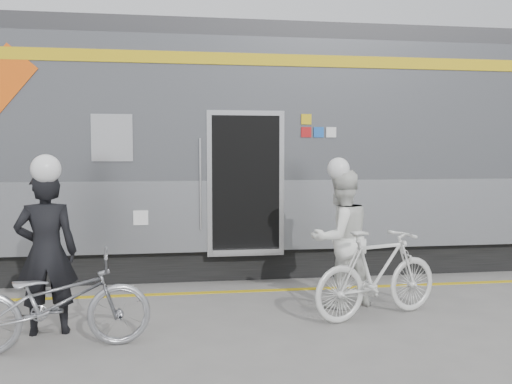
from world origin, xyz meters
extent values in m
plane|color=slate|center=(0.00, 0.00, 0.00)|extent=(90.00, 90.00, 0.00)
cube|color=black|center=(-1.45, 4.20, 0.25)|extent=(24.00, 2.70, 0.50)
cube|color=#9EA0A5|center=(-1.45, 4.20, 1.05)|extent=(24.00, 3.00, 1.10)
cube|color=#585A5F|center=(-1.45, 4.20, 2.70)|extent=(24.00, 3.00, 2.20)
cube|color=#38383A|center=(-1.45, 4.20, 3.95)|extent=(24.00, 2.64, 0.30)
cube|color=gold|center=(-1.45, 2.69, 3.45)|extent=(24.00, 0.02, 0.18)
cube|color=black|center=(-1.25, 2.69, 2.25)|extent=(0.55, 0.02, 0.65)
cube|color=black|center=(0.75, 2.90, 1.55)|extent=(1.05, 0.45, 2.10)
cube|color=silver|center=(0.75, 2.69, 1.55)|extent=(1.20, 0.02, 2.25)
cylinder|color=silver|center=(0.05, 2.67, 1.55)|extent=(0.04, 0.04, 1.40)
cube|color=silver|center=(0.75, 2.65, 0.52)|extent=(1.05, 0.25, 0.06)
cube|color=gold|center=(1.70, 2.69, 2.55)|extent=(0.16, 0.01, 0.16)
cube|color=#AA1315|center=(1.70, 2.69, 2.35)|extent=(0.16, 0.01, 0.16)
cube|color=#1B56B1|center=(1.90, 2.69, 2.35)|extent=(0.16, 0.01, 0.16)
cube|color=silver|center=(2.10, 2.69, 2.35)|extent=(0.16, 0.01, 0.16)
cube|color=silver|center=(-0.85, 2.69, 1.05)|extent=(0.22, 0.01, 0.22)
cube|color=gold|center=(0.00, 2.15, 0.00)|extent=(24.00, 0.12, 0.01)
imported|color=black|center=(-1.75, 0.64, 0.92)|extent=(0.72, 0.52, 1.83)
imported|color=#9C9DA3|center=(-1.55, 0.09, 0.50)|extent=(1.99, 0.91, 1.01)
imported|color=white|center=(1.82, 1.22, 0.90)|extent=(1.04, 0.92, 1.80)
imported|color=silver|center=(2.12, 0.67, 0.55)|extent=(1.89, 1.05, 1.09)
sphere|color=white|center=(-1.75, 0.64, 1.99)|extent=(0.32, 0.32, 0.32)
sphere|color=white|center=(1.82, 1.22, 1.95)|extent=(0.29, 0.29, 0.29)
camera|label=1|loc=(-0.30, -5.59, 2.02)|focal=38.00mm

